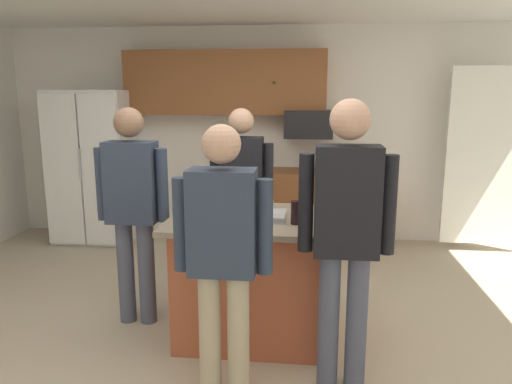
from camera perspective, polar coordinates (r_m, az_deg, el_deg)
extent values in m
plane|color=#B7A88E|center=(3.82, -4.02, -16.95)|extent=(7.04, 7.04, 0.00)
cube|color=white|center=(6.15, 0.49, 6.76)|extent=(6.40, 0.10, 2.60)
cube|color=white|center=(6.07, 25.33, 3.68)|extent=(0.90, 0.06, 2.00)
cube|color=brown|center=(5.98, -3.61, 12.60)|extent=(2.40, 0.35, 0.75)
sphere|color=#4C3823|center=(5.72, 2.13, 12.65)|extent=(0.04, 0.04, 0.04)
cube|color=brown|center=(5.94, 5.93, -1.80)|extent=(1.80, 0.60, 0.90)
sphere|color=#4C3823|center=(5.65, 10.48, -2.64)|extent=(0.04, 0.04, 0.04)
cube|color=white|center=(6.33, -18.24, 2.86)|extent=(0.94, 0.70, 1.84)
cube|color=white|center=(6.11, -21.67, 2.32)|extent=(0.44, 0.04, 1.76)
cube|color=white|center=(5.90, -17.64, 2.29)|extent=(0.44, 0.04, 1.76)
cylinder|color=#B2B2B7|center=(5.96, -19.87, 3.13)|extent=(0.02, 0.02, 0.35)
cube|color=black|center=(5.81, 6.14, 7.89)|extent=(0.56, 0.40, 0.32)
cube|color=#AD5638|center=(3.73, -0.52, -10.11)|extent=(1.05, 0.80, 0.89)
cube|color=gray|center=(3.58, -0.53, -3.21)|extent=(1.19, 0.94, 0.04)
cylinder|color=#4C5166|center=(3.16, 8.46, -14.62)|extent=(0.13, 0.13, 0.87)
cylinder|color=#4C5166|center=(3.17, 11.64, -14.63)|extent=(0.13, 0.13, 0.87)
cube|color=black|center=(2.91, 10.59, -1.05)|extent=(0.38, 0.22, 0.65)
sphere|color=tan|center=(2.84, 10.95, 8.32)|extent=(0.24, 0.24, 0.24)
cylinder|color=black|center=(2.90, 5.85, -1.28)|extent=(0.09, 0.09, 0.59)
cylinder|color=black|center=(2.94, 15.24, -1.47)|extent=(0.09, 0.09, 0.59)
cylinder|color=#4C5166|center=(4.53, -2.73, -6.59)|extent=(0.13, 0.13, 0.82)
cylinder|color=#4C5166|center=(4.50, -0.58, -6.67)|extent=(0.13, 0.13, 0.82)
cube|color=black|center=(4.34, -1.71, 2.38)|extent=(0.38, 0.22, 0.61)
sphere|color=tan|center=(4.29, -1.75, 8.29)|extent=(0.22, 0.22, 0.22)
cylinder|color=black|center=(4.39, -4.82, 2.18)|extent=(0.09, 0.09, 0.55)
cylinder|color=black|center=(4.32, 1.45, 2.07)|extent=(0.09, 0.09, 0.55)
cylinder|color=tan|center=(3.03, -5.39, -16.41)|extent=(0.13, 0.13, 0.80)
cylinder|color=tan|center=(3.01, -2.07, -16.64)|extent=(0.13, 0.13, 0.80)
cube|color=#2D384C|center=(2.76, -3.93, -3.54)|extent=(0.38, 0.22, 0.60)
sphere|color=tan|center=(2.68, -4.06, 5.60)|extent=(0.22, 0.22, 0.22)
cylinder|color=#2D384C|center=(2.81, -8.75, -3.75)|extent=(0.09, 0.09, 0.54)
cylinder|color=#2D384C|center=(2.73, 1.05, -4.09)|extent=(0.09, 0.09, 0.54)
cylinder|color=#4C5166|center=(4.08, -14.92, -8.99)|extent=(0.13, 0.13, 0.83)
cylinder|color=#4C5166|center=(4.02, -12.63, -9.17)|extent=(0.13, 0.13, 0.83)
cube|color=#2D384C|center=(3.85, -14.31, 1.11)|extent=(0.38, 0.22, 0.62)
sphere|color=#8C664C|center=(3.80, -14.65, 7.87)|extent=(0.23, 0.23, 0.23)
cylinder|color=#2D384C|center=(3.95, -17.56, 0.89)|extent=(0.09, 0.09, 0.56)
cylinder|color=#2D384C|center=(3.78, -10.88, 0.77)|extent=(0.09, 0.09, 0.56)
cylinder|color=black|center=(3.91, -4.58, -0.50)|extent=(0.07, 0.07, 0.16)
cylinder|color=white|center=(3.82, 0.82, -1.17)|extent=(0.08, 0.08, 0.10)
torus|color=white|center=(3.82, 1.65, -1.12)|extent=(0.06, 0.01, 0.06)
cylinder|color=black|center=(3.37, 4.61, -2.40)|extent=(0.06, 0.06, 0.16)
cylinder|color=#4C6B99|center=(3.31, -4.08, -3.25)|extent=(0.08, 0.08, 0.10)
torus|color=#4C6B99|center=(3.30, -3.18, -3.20)|extent=(0.06, 0.01, 0.06)
cylinder|color=black|center=(3.75, -5.59, -1.23)|extent=(0.06, 0.06, 0.13)
cylinder|color=black|center=(3.70, 6.08, -1.36)|extent=(0.06, 0.06, 0.14)
cube|color=#B7B7BC|center=(3.54, -0.12, -2.90)|extent=(0.44, 0.30, 0.02)
cube|color=#A8A8AD|center=(3.53, -0.12, -2.59)|extent=(0.44, 0.30, 0.02)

